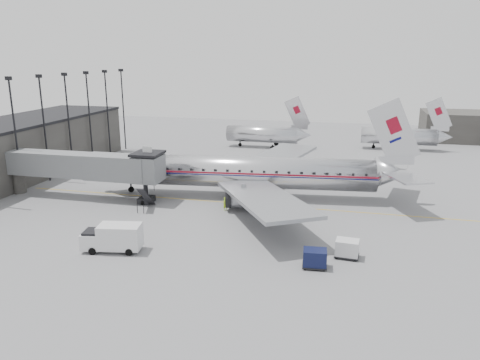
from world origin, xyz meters
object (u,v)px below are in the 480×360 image
object	(u,v)px
baggage_cart_white	(347,248)
ramp_worker	(225,204)
airliner	(251,172)
service_van	(113,237)
baggage_cart_navy	(315,258)

from	to	relation	value
baggage_cart_white	ramp_worker	distance (m)	17.55
airliner	ramp_worker	size ratio (longest dim) A/B	25.76
service_van	ramp_worker	distance (m)	15.62
airliner	ramp_worker	world-z (taller)	airliner
airliner	baggage_cart_white	xyz separation A→B (m)	(12.49, -16.29, -2.39)
service_van	airliner	bearing A→B (deg)	55.76
service_van	baggage_cart_navy	bearing A→B (deg)	-7.37
airliner	baggage_cart_navy	xyz separation A→B (m)	(9.80, -19.09, -2.41)
baggage_cart_white	service_van	bearing A→B (deg)	-165.93
service_van	baggage_cart_navy	size ratio (longest dim) A/B	2.60
ramp_worker	baggage_cart_navy	bearing A→B (deg)	-87.11
airliner	service_van	world-z (taller)	airliner
service_van	baggage_cart_white	size ratio (longest dim) A/B	2.56
service_van	baggage_cart_navy	distance (m)	18.83
baggage_cart_navy	airliner	bearing A→B (deg)	112.44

